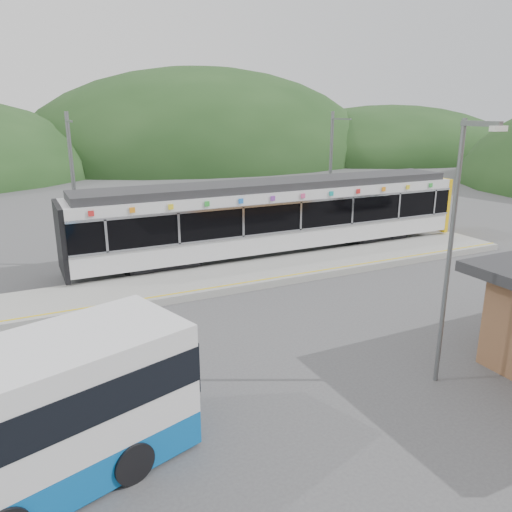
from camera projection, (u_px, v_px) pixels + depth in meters
name	position (u px, v px, depth m)	size (l,w,h in m)	color
ground	(301.00, 300.00, 19.26)	(120.00, 120.00, 0.00)	#4C4C4F
hills	(350.00, 249.00, 26.43)	(146.00, 149.00, 26.00)	#1E3D19
platform	(263.00, 272.00, 22.07)	(26.00, 3.20, 0.30)	#9E9E99
yellow_line	(277.00, 277.00, 20.90)	(26.00, 0.10, 0.01)	yellow
train	(277.00, 215.00, 24.76)	(20.44, 3.01, 3.74)	black
catenary_mast_west	(74.00, 188.00, 22.69)	(0.18, 1.80, 7.00)	slate
catenary_mast_east	(331.00, 172.00, 28.58)	(0.18, 1.80, 7.00)	slate
lamp_post	(456.00, 235.00, 12.26)	(0.37, 1.19, 6.85)	slate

